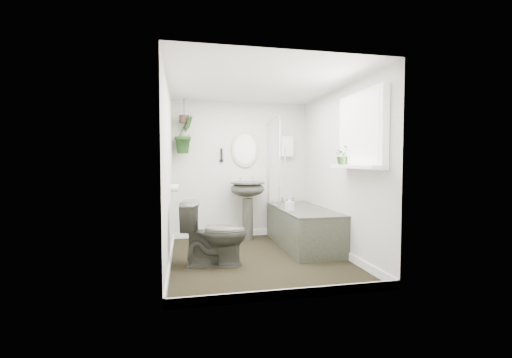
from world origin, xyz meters
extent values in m
cube|color=black|center=(0.00, 0.00, -0.01)|extent=(2.30, 2.80, 0.02)
cube|color=white|center=(0.00, 0.00, 2.31)|extent=(2.30, 2.80, 0.02)
cube|color=silver|center=(0.00, 1.41, 1.15)|extent=(2.30, 0.02, 2.30)
cube|color=silver|center=(0.00, -1.41, 1.15)|extent=(2.30, 0.02, 2.30)
cube|color=silver|center=(-1.16, 0.00, 1.15)|extent=(0.02, 2.80, 2.30)
cube|color=silver|center=(1.16, 0.00, 1.15)|extent=(0.02, 2.80, 2.30)
cube|color=white|center=(0.00, 0.00, 0.05)|extent=(2.30, 2.80, 0.10)
cube|color=white|center=(0.80, 1.34, 1.55)|extent=(0.20, 0.10, 0.35)
ellipsoid|color=#CBB393|center=(0.06, 1.37, 1.50)|extent=(0.46, 0.03, 0.62)
cylinder|color=black|center=(-0.34, 1.36, 1.40)|extent=(0.04, 0.04, 0.22)
cylinder|color=white|center=(-1.10, 0.70, 0.90)|extent=(0.11, 0.11, 0.11)
cube|color=white|center=(1.09, -0.70, 1.65)|extent=(0.08, 1.00, 0.90)
cube|color=white|center=(1.02, -0.70, 1.23)|extent=(0.18, 1.00, 0.04)
cube|color=white|center=(1.04, -0.70, 1.65)|extent=(0.01, 0.86, 0.76)
imported|color=#383931|center=(-0.60, -0.19, 0.40)|extent=(0.85, 0.58, 0.80)
imported|color=black|center=(1.00, -0.40, 1.37)|extent=(0.21, 0.18, 0.23)
imported|color=black|center=(-0.95, 1.25, 1.72)|extent=(0.43, 0.43, 0.61)
imported|color=black|center=(0.51, 0.25, 0.68)|extent=(0.12, 0.12, 0.21)
cylinder|color=#382821|center=(-0.95, 1.25, 1.97)|extent=(0.16, 0.16, 0.12)
camera|label=1|loc=(-0.95, -4.40, 1.29)|focal=24.00mm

